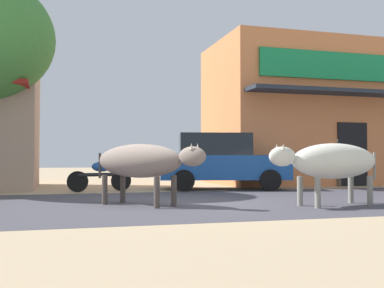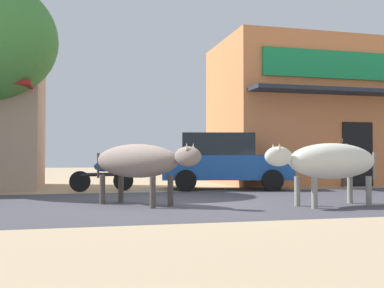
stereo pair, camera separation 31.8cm
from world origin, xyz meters
TOP-DOWN VIEW (x-y plane):
  - ground at (0.00, 0.00)m, footprint 80.00×80.00m
  - asphalt_road at (0.00, 0.00)m, footprint 72.00×6.17m
  - storefront_right_club at (6.24, 6.18)m, footprint 6.22×5.04m
  - parked_hatchback_car at (2.37, 3.85)m, footprint 4.03×2.61m
  - parked_motorcycle at (-1.14, 3.82)m, footprint 1.77×0.40m
  - cow_near_brown at (-0.74, -0.35)m, footprint 2.02×2.29m
  - cow_far_dark at (2.79, -1.41)m, footprint 2.59×1.06m
  - pedestrian_by_shop at (6.56, 4.18)m, footprint 0.42×0.61m

SIDE VIEW (x-z plane):
  - ground at x=0.00m, z-range 0.00..0.00m
  - asphalt_road at x=0.00m, z-range 0.00..0.00m
  - parked_motorcycle at x=-1.14m, z-range -0.06..0.98m
  - parked_hatchback_car at x=2.37m, z-range 0.02..1.66m
  - cow_far_dark at x=2.79m, z-range 0.25..1.45m
  - cow_near_brown at x=-0.74m, z-range 0.26..1.44m
  - pedestrian_by_shop at x=6.56m, z-range 0.14..1.74m
  - storefront_right_club at x=6.24m, z-range 0.01..5.07m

